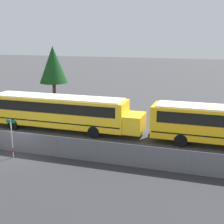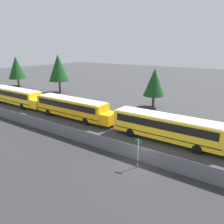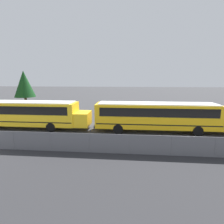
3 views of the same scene
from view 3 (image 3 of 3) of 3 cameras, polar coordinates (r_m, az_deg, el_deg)
name	(u,v)px [view 3 (image 3 of 3)]	position (r m, az deg, el deg)	size (l,w,h in m)	color
school_bus_3	(24,112)	(21.66, -26.84, -0.09)	(14.05, 2.60, 3.02)	yellow
school_bus_4	(159,115)	(18.72, 15.07, -0.85)	(14.05, 2.60, 3.02)	yellow
tree_0	(24,84)	(36.27, -26.74, 8.16)	(3.69, 3.69, 6.87)	#51381E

